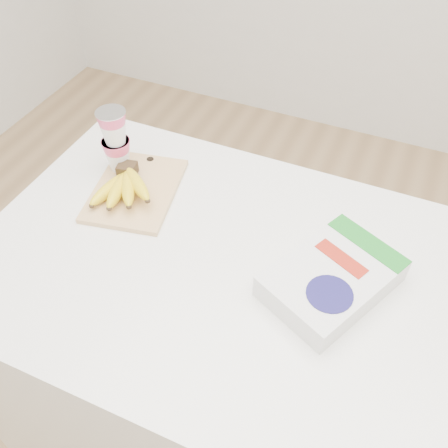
{
  "coord_description": "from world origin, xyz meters",
  "views": [
    {
      "loc": [
        0.28,
        -0.68,
        1.82
      ],
      "look_at": [
        -0.06,
        0.08,
        0.96
      ],
      "focal_mm": 40.0,
      "sensor_mm": 36.0,
      "label": 1
    }
  ],
  "objects_px": {
    "table": "(230,364)",
    "cutting_board": "(136,190)",
    "yogurt_stack": "(115,139)",
    "bananas": "(124,186)",
    "cereal_box": "(332,278)"
  },
  "relations": [
    {
      "from": "table",
      "to": "bananas",
      "type": "xyz_separation_m",
      "value": [
        -0.35,
        0.1,
        0.5
      ]
    },
    {
      "from": "bananas",
      "to": "yogurt_stack",
      "type": "relative_size",
      "value": 1.01
    },
    {
      "from": "cutting_board",
      "to": "bananas",
      "type": "distance_m",
      "value": 0.05
    },
    {
      "from": "cutting_board",
      "to": "cereal_box",
      "type": "xyz_separation_m",
      "value": [
        0.56,
        -0.1,
        0.02
      ]
    },
    {
      "from": "table",
      "to": "yogurt_stack",
      "type": "bearing_deg",
      "value": 156.02
    },
    {
      "from": "bananas",
      "to": "yogurt_stack",
      "type": "xyz_separation_m",
      "value": [
        -0.07,
        0.08,
        0.07
      ]
    },
    {
      "from": "yogurt_stack",
      "to": "cutting_board",
      "type": "bearing_deg",
      "value": -34.87
    },
    {
      "from": "bananas",
      "to": "cereal_box",
      "type": "relative_size",
      "value": 0.53
    },
    {
      "from": "yogurt_stack",
      "to": "table",
      "type": "bearing_deg",
      "value": -23.98
    },
    {
      "from": "table",
      "to": "cereal_box",
      "type": "distance_m",
      "value": 0.54
    },
    {
      "from": "cutting_board",
      "to": "yogurt_stack",
      "type": "height_order",
      "value": "yogurt_stack"
    },
    {
      "from": "bananas",
      "to": "cereal_box",
      "type": "bearing_deg",
      "value": -6.96
    },
    {
      "from": "yogurt_stack",
      "to": "bananas",
      "type": "bearing_deg",
      "value": -51.94
    },
    {
      "from": "bananas",
      "to": "yogurt_stack",
      "type": "distance_m",
      "value": 0.13
    },
    {
      "from": "table",
      "to": "cutting_board",
      "type": "height_order",
      "value": "cutting_board"
    }
  ]
}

